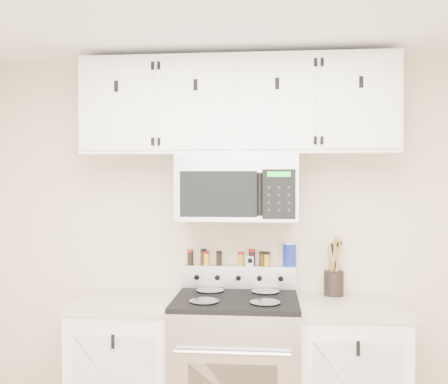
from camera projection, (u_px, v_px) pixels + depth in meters
The scene contains 17 objects.
back_wall at pixel (239, 243), 3.40m from camera, with size 3.50×0.01×2.50m, color beige.
range at pixel (236, 371), 3.10m from camera, with size 0.76×0.65×1.10m.
base_cabinet_left at pixel (128, 370), 3.18m from camera, with size 0.64×0.62×0.92m.
base_cabinet_right at pixel (349, 378), 3.06m from camera, with size 0.64×0.62×0.92m.
microwave at pixel (238, 187), 3.20m from camera, with size 0.76×0.44×0.42m.
upper_cabinets at pixel (238, 107), 3.22m from camera, with size 2.00×0.35×0.62m.
utensil_crock at pixel (334, 281), 3.26m from camera, with size 0.13×0.13×0.37m.
kitchen_timer at pixel (250, 261), 3.36m from camera, with size 0.06×0.05×0.07m, color silver.
salt_canister at pixel (290, 254), 3.33m from camera, with size 0.09×0.09×0.16m.
spice_jar_0 at pixel (190, 257), 3.39m from camera, with size 0.04×0.04×0.10m.
spice_jar_1 at pixel (204, 257), 3.39m from camera, with size 0.04×0.04×0.11m.
spice_jar_2 at pixel (206, 258), 3.38m from camera, with size 0.04×0.04×0.09m.
spice_jar_3 at pixel (219, 258), 3.38m from camera, with size 0.04×0.04×0.10m.
spice_jar_4 at pixel (241, 259), 3.36m from camera, with size 0.04×0.04×0.09m.
spice_jar_5 at pixel (252, 257), 3.36m from camera, with size 0.05×0.05×0.11m.
spice_jar_6 at pixel (262, 258), 3.35m from camera, with size 0.04×0.04×0.10m.
spice_jar_7 at pixel (267, 259), 3.35m from camera, with size 0.04×0.04×0.10m.
Camera 1 is at (0.19, -1.64, 1.66)m, focal length 40.00 mm.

